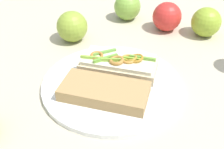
% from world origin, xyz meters
% --- Properties ---
extents(ground_plane, '(2.00, 2.00, 0.00)m').
position_xyz_m(ground_plane, '(0.00, 0.00, 0.00)').
color(ground_plane, '#BBB197').
rests_on(ground_plane, ground).
extents(plate, '(0.30, 0.30, 0.01)m').
position_xyz_m(plate, '(0.00, 0.00, 0.01)').
color(plate, white).
rests_on(plate, ground_plane).
extents(sandwich, '(0.09, 0.17, 0.04)m').
position_xyz_m(sandwich, '(0.05, 0.00, 0.03)').
color(sandwich, beige).
rests_on(sandwich, plate).
extents(bread_slice_side, '(0.09, 0.18, 0.02)m').
position_xyz_m(bread_slice_side, '(-0.05, -0.00, 0.02)').
color(bread_slice_side, '#AB8653').
rests_on(bread_slice_side, plate).
extents(apple_1, '(0.10, 0.10, 0.08)m').
position_xyz_m(apple_1, '(0.30, -0.07, 0.04)').
color(apple_1, red).
rests_on(apple_1, ground_plane).
extents(apple_2, '(0.10, 0.10, 0.08)m').
position_xyz_m(apple_2, '(0.33, 0.06, 0.04)').
color(apple_2, '#7BAA3E').
rests_on(apple_2, ground_plane).
extents(apple_4, '(0.10, 0.10, 0.08)m').
position_xyz_m(apple_4, '(0.16, 0.16, 0.04)').
color(apple_4, '#8CA836').
rests_on(apple_4, ground_plane).
extents(apple_5, '(0.10, 0.10, 0.08)m').
position_xyz_m(apple_5, '(0.30, -0.17, 0.04)').
color(apple_5, '#8DAB2E').
rests_on(apple_5, ground_plane).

